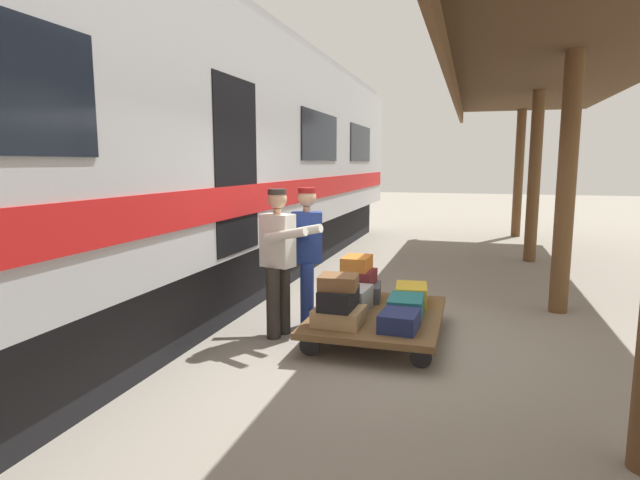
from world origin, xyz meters
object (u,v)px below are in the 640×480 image
object	(u,v)px
suitcase_navy_fabric	(399,321)
luggage_cart	(377,316)
train_car	(126,157)
suitcase_maroon_trunk	(359,277)
suitcase_brown_leather	(339,282)
porter_in_overalls	(305,253)
suitcase_gray_aluminum	(350,299)
porter_by_door	(279,258)
suitcase_teal_softside	(406,306)
suitcase_orange_carryall	(357,263)
suitcase_slate_roller	(360,291)
suitcase_yellow_case	(411,294)
suitcase_tan_vintage	(339,316)
suitcase_black_hardshell	(339,298)

from	to	relation	value
suitcase_navy_fabric	luggage_cart	bearing A→B (deg)	-58.83
train_car	suitcase_maroon_trunk	size ratio (longest dim) A/B	44.99
suitcase_brown_leather	porter_in_overalls	bearing A→B (deg)	-47.66
suitcase_gray_aluminum	porter_in_overalls	bearing A→B (deg)	-7.33
suitcase_brown_leather	porter_by_door	xyz separation A→B (m)	(0.76, -0.27, 0.17)
suitcase_teal_softside	porter_in_overalls	xyz separation A→B (m)	(1.21, -0.07, 0.53)
suitcase_navy_fabric	suitcase_teal_softside	distance (m)	0.53
suitcase_brown_leather	suitcase_orange_carryall	bearing A→B (deg)	-87.93
suitcase_brown_leather	train_car	bearing A→B (deg)	-7.36
suitcase_teal_softside	porter_in_overalls	distance (m)	1.33
suitcase_navy_fabric	suitcase_maroon_trunk	size ratio (longest dim) A/B	1.09
porter_in_overalls	porter_by_door	xyz separation A→B (m)	(0.20, 0.36, 0.00)
suitcase_gray_aluminum	suitcase_slate_roller	size ratio (longest dim) A/B	1.00
suitcase_navy_fabric	suitcase_maroon_trunk	bearing A→B (deg)	-57.78
suitcase_yellow_case	porter_by_door	xyz separation A→B (m)	(1.41, 0.81, 0.53)
suitcase_gray_aluminum	suitcase_teal_softside	world-z (taller)	suitcase_gray_aluminum
train_car	porter_in_overalls	world-z (taller)	train_car
suitcase_navy_fabric	porter_in_overalls	size ratio (longest dim) A/B	0.28
suitcase_tan_vintage	suitcase_black_hardshell	distance (m)	0.20
suitcase_tan_vintage	porter_in_overalls	xyz separation A→B (m)	(0.57, -0.60, 0.55)
luggage_cart	suitcase_brown_leather	world-z (taller)	suitcase_brown_leather
suitcase_navy_fabric	porter_by_door	xyz separation A→B (m)	(1.41, -0.25, 0.54)
luggage_cart	suitcase_gray_aluminum	xyz separation A→B (m)	(0.32, -0.00, 0.18)
luggage_cart	suitcase_navy_fabric	world-z (taller)	suitcase_navy_fabric
porter_in_overalls	suitcase_maroon_trunk	bearing A→B (deg)	-142.53
porter_in_overalls	suitcase_yellow_case	bearing A→B (deg)	-159.32
suitcase_maroon_trunk	suitcase_orange_carryall	world-z (taller)	suitcase_orange_carryall
suitcase_slate_roller	suitcase_brown_leather	size ratio (longest dim) A/B	1.29
suitcase_yellow_case	porter_in_overalls	size ratio (longest dim) A/B	0.30
train_car	suitcase_slate_roller	xyz separation A→B (m)	(-2.81, -0.72, -1.67)
suitcase_orange_carryall	porter_in_overalls	world-z (taller)	porter_in_overalls
suitcase_navy_fabric	suitcase_tan_vintage	xyz separation A→B (m)	(0.64, 0.00, -0.01)
suitcase_teal_softside	suitcase_maroon_trunk	world-z (taller)	suitcase_maroon_trunk
porter_by_door	porter_in_overalls	bearing A→B (deg)	-118.67
train_car	suitcase_teal_softside	xyz separation A→B (m)	(-3.45, -0.19, -1.67)
suitcase_teal_softside	suitcase_brown_leather	size ratio (longest dim) A/B	1.37
suitcase_gray_aluminum	suitcase_brown_leather	world-z (taller)	suitcase_brown_leather
suitcase_slate_roller	suitcase_brown_leather	world-z (taller)	suitcase_brown_leather
train_car	suitcase_tan_vintage	xyz separation A→B (m)	(-2.81, 0.34, -1.69)
suitcase_gray_aluminum	porter_by_door	world-z (taller)	porter_by_door
luggage_cart	suitcase_gray_aluminum	size ratio (longest dim) A/B	3.78
suitcase_navy_fabric	porter_by_door	size ratio (longest dim) A/B	0.28
suitcase_slate_roller	suitcase_brown_leather	distance (m)	1.14
suitcase_black_hardshell	suitcase_teal_softside	bearing A→B (deg)	-140.81
suitcase_yellow_case	suitcase_navy_fabric	size ratio (longest dim) A/B	1.09
train_car	suitcase_maroon_trunk	xyz separation A→B (m)	(-2.80, -0.69, -1.48)
train_car	suitcase_navy_fabric	xyz separation A→B (m)	(-3.45, 0.34, -1.68)
train_car	suitcase_orange_carryall	bearing A→B (deg)	-165.63
suitcase_tan_vintage	suitcase_gray_aluminum	distance (m)	0.53
suitcase_teal_softside	porter_by_door	bearing A→B (deg)	11.38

